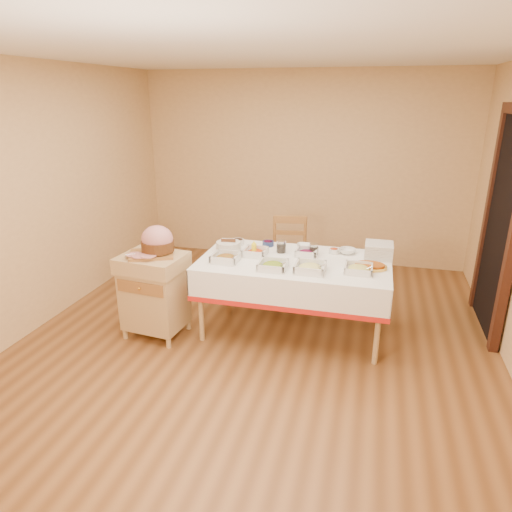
{
  "coord_description": "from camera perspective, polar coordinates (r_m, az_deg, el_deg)",
  "views": [
    {
      "loc": [
        0.99,
        -3.8,
        2.27
      ],
      "look_at": [
        -0.06,
        0.2,
        0.8
      ],
      "focal_mm": 32.0,
      "sensor_mm": 36.0,
      "label": 1
    }
  ],
  "objects": [
    {
      "name": "room_shell",
      "position": [
        4.04,
        0.09,
        5.65
      ],
      "size": [
        5.0,
        5.0,
        5.0
      ],
      "color": "brown",
      "rests_on": "ground"
    },
    {
      "name": "doorway",
      "position": [
        4.99,
        28.41,
        3.73
      ],
      "size": [
        0.09,
        1.1,
        2.2
      ],
      "color": "black",
      "rests_on": "ground"
    },
    {
      "name": "dining_table",
      "position": [
        4.48,
        4.78,
        -2.45
      ],
      "size": [
        1.82,
        1.02,
        0.76
      ],
      "color": "tan",
      "rests_on": "ground"
    },
    {
      "name": "butcher_cart",
      "position": [
        4.55,
        -12.58,
        -4.2
      ],
      "size": [
        0.64,
        0.55,
        0.83
      ],
      "color": "tan",
      "rests_on": "ground"
    },
    {
      "name": "dining_chair",
      "position": [
        5.35,
        4.15,
        -0.05
      ],
      "size": [
        0.48,
        0.46,
        0.94
      ],
      "color": "#9A6632",
      "rests_on": "ground"
    },
    {
      "name": "ham_on_board",
      "position": [
        4.4,
        -12.33,
        1.65
      ],
      "size": [
        0.43,
        0.41,
        0.28
      ],
      "color": "#9A6632",
      "rests_on": "butcher_cart"
    },
    {
      "name": "serving_dish_a",
      "position": [
        4.38,
        -3.8,
        -0.2
      ],
      "size": [
        0.26,
        0.25,
        0.11
      ],
      "color": "silver",
      "rests_on": "dining_table"
    },
    {
      "name": "serving_dish_b",
      "position": [
        4.18,
        2.12,
        -1.18
      ],
      "size": [
        0.25,
        0.25,
        0.1
      ],
      "color": "silver",
      "rests_on": "dining_table"
    },
    {
      "name": "serving_dish_c",
      "position": [
        4.14,
        6.77,
        -1.45
      ],
      "size": [
        0.27,
        0.27,
        0.11
      ],
      "color": "silver",
      "rests_on": "dining_table"
    },
    {
      "name": "serving_dish_d",
      "position": [
        4.21,
        12.7,
        -1.56
      ],
      "size": [
        0.25,
        0.25,
        0.09
      ],
      "color": "silver",
      "rests_on": "dining_table"
    },
    {
      "name": "serving_dish_e",
      "position": [
        4.52,
        -0.08,
        0.49
      ],
      "size": [
        0.23,
        0.22,
        0.11
      ],
      "color": "silver",
      "rests_on": "dining_table"
    },
    {
      "name": "serving_dish_f",
      "position": [
        4.55,
        6.34,
        0.45
      ],
      "size": [
        0.22,
        0.21,
        0.1
      ],
      "color": "silver",
      "rests_on": "dining_table"
    },
    {
      "name": "small_bowl_left",
      "position": [
        4.86,
        -2.26,
        1.82
      ],
      "size": [
        0.13,
        0.13,
        0.06
      ],
      "color": "silver",
      "rests_on": "dining_table"
    },
    {
      "name": "small_bowl_mid",
      "position": [
        4.81,
        1.53,
        1.61
      ],
      "size": [
        0.12,
        0.12,
        0.05
      ],
      "color": "navy",
      "rests_on": "dining_table"
    },
    {
      "name": "small_bowl_right",
      "position": [
        4.64,
        9.71,
        0.64
      ],
      "size": [
        0.1,
        0.1,
        0.05
      ],
      "color": "silver",
      "rests_on": "dining_table"
    },
    {
      "name": "bowl_white_imported",
      "position": [
        4.79,
        6.01,
        1.27
      ],
      "size": [
        0.15,
        0.15,
        0.04
      ],
      "primitive_type": "imported",
      "rotation": [
        0.0,
        0.0,
        0.02
      ],
      "color": "silver",
      "rests_on": "dining_table"
    },
    {
      "name": "bowl_small_imported",
      "position": [
        4.67,
        11.35,
        0.61
      ],
      "size": [
        0.18,
        0.18,
        0.05
      ],
      "primitive_type": "imported",
      "rotation": [
        0.0,
        0.0,
        -0.11
      ],
      "color": "silver",
      "rests_on": "dining_table"
    },
    {
      "name": "preserve_jar_left",
      "position": [
        4.61,
        3.17,
        1.13
      ],
      "size": [
        0.1,
        0.1,
        0.13
      ],
      "color": "silver",
      "rests_on": "dining_table"
    },
    {
      "name": "preserve_jar_right",
      "position": [
        4.57,
        7.23,
        0.76
      ],
      "size": [
        0.09,
        0.09,
        0.11
      ],
      "color": "silver",
      "rests_on": "dining_table"
    },
    {
      "name": "mustard_bottle",
      "position": [
        4.5,
        -0.26,
        0.87
      ],
      "size": [
        0.05,
        0.05,
        0.16
      ],
      "color": "yellow",
      "rests_on": "dining_table"
    },
    {
      "name": "bread_basket",
      "position": [
        4.68,
        -3.47,
        1.27
      ],
      "size": [
        0.25,
        0.25,
        0.11
      ],
      "color": "beige",
      "rests_on": "dining_table"
    },
    {
      "name": "plate_stack",
      "position": [
        4.61,
        15.1,
        0.67
      ],
      "size": [
        0.27,
        0.27,
        0.15
      ],
      "color": "silver",
      "rests_on": "dining_table"
    },
    {
      "name": "brass_platter",
      "position": [
        4.33,
        14.01,
        -1.22
      ],
      "size": [
        0.32,
        0.23,
        0.04
      ],
      "color": "gold",
      "rests_on": "dining_table"
    }
  ]
}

